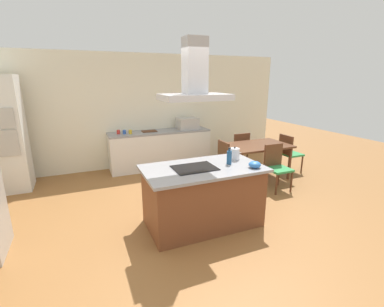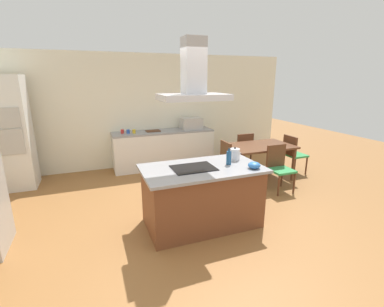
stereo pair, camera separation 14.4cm
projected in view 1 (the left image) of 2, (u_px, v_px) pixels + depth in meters
ground at (171, 188)px, 5.43m from camera, size 16.00×16.00×0.00m
wall_back at (147, 111)px, 6.62m from camera, size 7.20×0.10×2.70m
kitchen_island at (203, 196)px, 3.98m from camera, size 1.72×0.98×0.90m
cooktop at (195, 168)px, 3.81m from camera, size 0.60×0.44×0.01m
tea_kettle at (235, 154)px, 4.20m from camera, size 0.21×0.15×0.21m
olive_oil_bottle at (229, 157)px, 3.97m from camera, size 0.08×0.08×0.25m
mixing_bowl at (255, 165)px, 3.82m from camera, size 0.17×0.17×0.10m
back_counter at (160, 149)px, 6.61m from camera, size 2.43×0.62×0.90m
countertop_microwave at (187, 123)px, 6.72m from camera, size 0.50×0.38×0.28m
coffee_mug_red at (118, 132)px, 6.15m from camera, size 0.08×0.08×0.09m
coffee_mug_blue at (124, 132)px, 6.15m from camera, size 0.08×0.08×0.09m
coffee_mug_yellow at (130, 132)px, 6.17m from camera, size 0.08×0.08×0.09m
cutting_board at (149, 131)px, 6.44m from camera, size 0.34×0.24×0.02m
wall_oven_stack at (4, 135)px, 5.06m from camera, size 0.70×0.66×2.20m
dining_table at (256, 148)px, 5.82m from camera, size 1.40×0.90×0.75m
chair_at_right_end at (289, 151)px, 6.21m from camera, size 0.42×0.42×0.89m
chair_facing_island at (276, 164)px, 5.27m from camera, size 0.42×0.42×0.89m
chair_facing_back_wall at (239, 148)px, 6.45m from camera, size 0.42×0.42×0.89m
chair_at_left_end at (219, 160)px, 5.52m from camera, size 0.42×0.42×0.89m
range_hood at (195, 80)px, 3.49m from camera, size 0.90×0.55×0.78m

